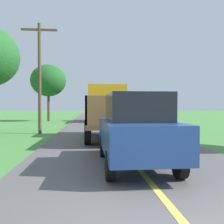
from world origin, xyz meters
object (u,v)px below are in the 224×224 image
object	(u,v)px
banana_truck_far	(98,109)
roadside_tree_mid_right	(48,81)
utility_pole_roadside	(40,74)
following_car	(135,129)
banana_truck_near	(108,111)

from	to	relation	value
banana_truck_far	roadside_tree_mid_right	xyz separation A→B (m)	(-5.74, 1.44, 3.29)
banana_truck_far	utility_pole_roadside	size ratio (longest dim) A/B	0.85
following_car	roadside_tree_mid_right	bearing A→B (deg)	104.57
utility_pole_roadside	following_car	world-z (taller)	utility_pole_roadside
banana_truck_near	following_car	xyz separation A→B (m)	(0.23, -6.35, -0.39)
roadside_tree_mid_right	following_car	distance (m)	23.92
following_car	banana_truck_far	bearing A→B (deg)	90.57
utility_pole_roadside	roadside_tree_mid_right	size ratio (longest dim) A/B	1.03
utility_pole_roadside	banana_truck_far	bearing A→B (deg)	71.89
utility_pole_roadside	following_car	xyz separation A→B (m)	(4.25, -9.08, -2.65)
following_car	utility_pole_roadside	bearing A→B (deg)	115.10
roadside_tree_mid_right	following_car	size ratio (longest dim) A/B	1.62
banana_truck_near	following_car	distance (m)	6.37
banana_truck_far	following_car	size ratio (longest dim) A/B	1.42
banana_truck_near	roadside_tree_mid_right	bearing A→B (deg)	109.09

